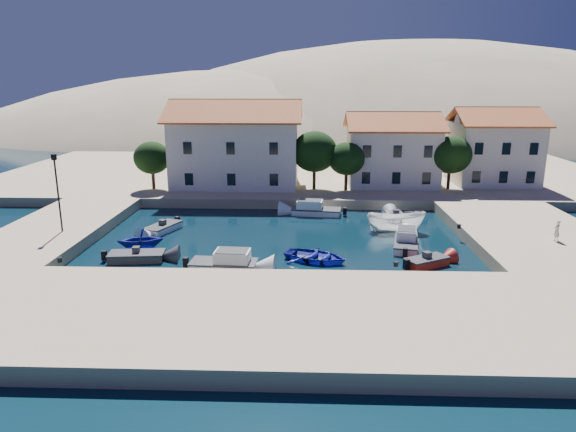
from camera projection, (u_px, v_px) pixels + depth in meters
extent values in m
plane|color=black|center=(273.00, 284.00, 33.21)|extent=(400.00, 400.00, 0.00)
cube|color=tan|center=(266.00, 318.00, 27.29)|extent=(52.00, 12.00, 1.00)
cube|color=tan|center=(530.00, 235.00, 42.04)|extent=(11.00, 20.00, 1.00)
cube|color=tan|center=(57.00, 230.00, 43.40)|extent=(8.00, 20.00, 1.00)
cube|color=tan|center=(305.00, 174.00, 69.74)|extent=(80.00, 36.00, 1.00)
ellipsoid|color=tan|center=(263.00, 201.00, 144.96)|extent=(198.00, 126.00, 72.00)
ellipsoid|color=tan|center=(409.00, 203.00, 164.01)|extent=(220.00, 176.00, 99.00)
cube|color=white|center=(236.00, 152.00, 59.27)|extent=(14.00, 9.00, 7.50)
pyramid|color=#A14C24|center=(235.00, 110.00, 58.04)|extent=(14.70, 9.45, 2.20)
cube|color=white|center=(391.00, 156.00, 59.75)|extent=(10.00, 8.00, 6.50)
pyramid|color=#A14C24|center=(393.00, 120.00, 58.69)|extent=(10.50, 8.40, 1.80)
cube|color=white|center=(493.00, 153.00, 60.24)|extent=(9.00, 8.00, 7.00)
pyramid|color=#A14C24|center=(496.00, 115.00, 59.12)|extent=(9.45, 8.40, 1.80)
cylinder|color=#382314|center=(153.00, 178.00, 57.32)|extent=(0.36, 0.36, 2.50)
ellipsoid|color=black|center=(152.00, 158.00, 56.75)|extent=(4.00, 4.00, 3.60)
cylinder|color=#382314|center=(314.00, 176.00, 57.12)|extent=(0.36, 0.36, 3.00)
ellipsoid|color=black|center=(314.00, 152.00, 56.43)|extent=(5.00, 5.00, 4.50)
cylinder|color=#382314|center=(346.00, 179.00, 56.58)|extent=(0.36, 0.36, 2.50)
ellipsoid|color=black|center=(347.00, 159.00, 56.01)|extent=(4.00, 4.00, 3.60)
cylinder|color=#382314|center=(449.00, 177.00, 57.12)|extent=(0.36, 0.36, 2.75)
ellipsoid|color=black|center=(451.00, 155.00, 56.49)|extent=(4.60, 4.60, 4.14)
cylinder|color=black|center=(58.00, 195.00, 40.53)|extent=(0.14, 0.14, 6.00)
cube|color=black|center=(54.00, 157.00, 39.77)|extent=(0.35, 0.25, 0.45)
cylinder|color=black|center=(60.00, 260.00, 34.19)|extent=(0.36, 0.36, 0.30)
cylinder|color=black|center=(396.00, 264.00, 33.42)|extent=(0.36, 0.36, 0.30)
cylinder|color=black|center=(459.00, 227.00, 42.08)|extent=(0.36, 0.36, 0.30)
cube|color=#37383D|center=(137.00, 257.00, 37.47)|extent=(4.02, 2.13, 0.90)
cube|color=#37383D|center=(136.00, 253.00, 37.38)|extent=(4.11, 2.17, 0.10)
cube|color=#37383D|center=(136.00, 250.00, 37.33)|extent=(0.55, 0.55, 0.50)
cube|color=white|center=(224.00, 266.00, 35.63)|extent=(4.60, 2.20, 0.90)
cube|color=#37383D|center=(224.00, 262.00, 35.54)|extent=(4.71, 2.25, 0.10)
cube|color=white|center=(223.00, 257.00, 35.45)|extent=(2.48, 1.78, 0.90)
imported|color=#1B2197|center=(316.00, 261.00, 37.48)|extent=(5.62, 4.92, 0.97)
cube|color=maroon|center=(427.00, 263.00, 36.34)|extent=(3.35, 2.73, 0.90)
cube|color=#37383D|center=(427.00, 258.00, 36.26)|extent=(3.43, 2.79, 0.10)
cube|color=#37383D|center=(427.00, 255.00, 36.20)|extent=(0.68, 0.68, 0.50)
cube|color=white|center=(406.00, 245.00, 40.27)|extent=(2.57, 4.55, 0.90)
cube|color=#37383D|center=(406.00, 241.00, 40.18)|extent=(2.62, 4.66, 0.10)
cube|color=white|center=(406.00, 236.00, 40.09)|extent=(1.91, 2.52, 0.90)
imported|color=white|center=(396.00, 231.00, 44.80)|extent=(5.11, 2.02, 1.96)
cube|color=white|center=(396.00, 218.00, 48.24)|extent=(1.79, 3.38, 0.90)
cube|color=#37383D|center=(396.00, 214.00, 48.15)|extent=(1.82, 3.46, 0.10)
cube|color=#37383D|center=(396.00, 212.00, 48.10)|extent=(0.54, 0.54, 0.50)
imported|color=#1B2197|center=(141.00, 249.00, 40.13)|extent=(4.15, 3.82, 1.83)
cube|color=white|center=(163.00, 229.00, 44.73)|extent=(2.81, 3.97, 0.90)
cube|color=#37383D|center=(163.00, 225.00, 44.64)|extent=(2.87, 4.07, 0.10)
cube|color=#37383D|center=(163.00, 223.00, 44.59)|extent=(0.65, 0.65, 0.50)
cube|color=white|center=(316.00, 212.00, 50.37)|extent=(4.85, 2.51, 0.90)
cube|color=#37383D|center=(316.00, 209.00, 50.28)|extent=(4.96, 2.56, 0.10)
cube|color=white|center=(316.00, 205.00, 50.19)|extent=(2.64, 1.95, 0.90)
imported|color=silver|center=(557.00, 231.00, 38.65)|extent=(0.69, 0.62, 1.59)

